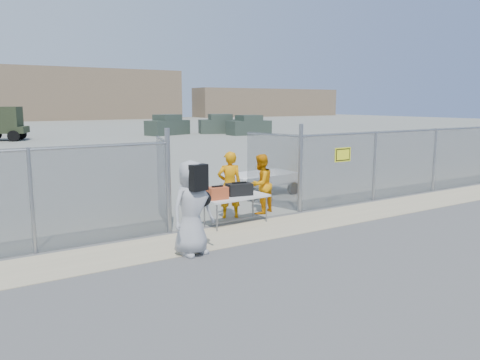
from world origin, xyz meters
TOP-DOWN VIEW (x-y plane):
  - ground at (0.00, 0.00)m, footprint 160.00×160.00m
  - tarmac_inside at (0.00, 42.00)m, footprint 160.00×80.00m
  - dirt_strip at (0.00, 1.00)m, footprint 44.00×1.60m
  - distant_hills at (5.00, 78.00)m, footprint 140.00×6.00m
  - chain_link_fence at (0.00, 2.00)m, footprint 40.00×0.20m
  - folding_table at (-0.26, 1.77)m, footprint 1.78×0.84m
  - orange_bag at (-0.82, 1.73)m, footprint 0.49×0.34m
  - black_duffel at (-0.11, 1.86)m, footprint 0.69×0.47m
  - security_worker_left at (-0.05, 2.45)m, footprint 0.77×0.63m
  - security_worker_right at (0.96, 2.45)m, footprint 1.00×0.90m
  - visitor at (-2.25, 0.24)m, footprint 1.06×0.80m
  - utility_trailer at (2.52, 4.72)m, footprint 3.27×1.86m
  - parked_vehicle_near at (11.52, 33.47)m, footprint 4.58×3.16m
  - parked_vehicle_mid at (16.84, 32.66)m, footprint 4.54×3.08m
  - parked_vehicle_far at (18.18, 29.48)m, footprint 4.12×1.95m

SIDE VIEW (x-z plane):
  - ground at x=0.00m, z-range 0.00..0.00m
  - tarmac_inside at x=0.00m, z-range 0.00..0.01m
  - dirt_strip at x=0.00m, z-range 0.00..0.01m
  - folding_table at x=-0.26m, z-range 0.00..0.73m
  - utility_trailer at x=2.52m, z-range 0.00..0.77m
  - security_worker_right at x=0.96m, z-range 0.00..1.67m
  - orange_bag at x=-0.82m, z-range 0.73..1.03m
  - black_duffel at x=-0.11m, z-range 0.73..1.04m
  - security_worker_left at x=-0.05m, z-range 0.00..1.81m
  - parked_vehicle_far at x=18.18m, z-range 0.00..1.84m
  - parked_vehicle_mid at x=16.84m, z-range 0.00..1.88m
  - parked_vehicle_near at x=11.52m, z-range 0.00..1.90m
  - visitor at x=-2.25m, z-range 0.00..1.95m
  - chain_link_fence at x=0.00m, z-range 0.00..2.20m
  - distant_hills at x=5.00m, z-range 0.00..9.00m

